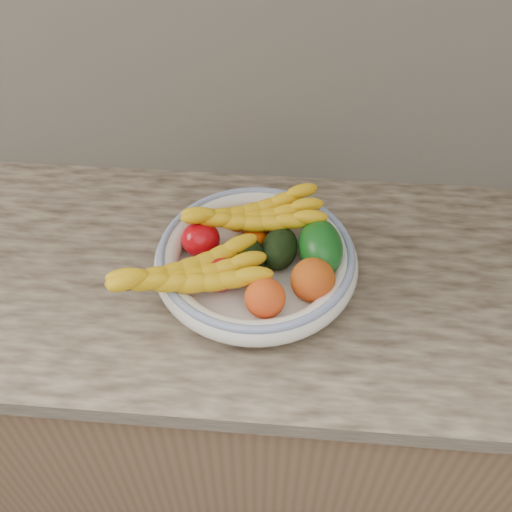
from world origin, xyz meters
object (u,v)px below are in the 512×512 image
object	(u,v)px
fruit_bowl	(256,260)
banana_bunch_front	(190,277)
green_mango	(320,247)
banana_bunch_back	(253,219)

from	to	relation	value
fruit_bowl	banana_bunch_front	world-z (taller)	banana_bunch_front
fruit_bowl	banana_bunch_front	distance (m)	0.14
green_mango	banana_bunch_back	bearing A→B (deg)	145.35
fruit_bowl	banana_bunch_front	size ratio (longest dim) A/B	1.29
banana_bunch_back	banana_bunch_front	bearing A→B (deg)	-136.39
fruit_bowl	green_mango	size ratio (longest dim) A/B	3.11
banana_bunch_back	banana_bunch_front	xyz separation A→B (m)	(-0.10, -0.16, -0.01)
fruit_bowl	banana_bunch_back	bearing A→B (deg)	99.48
green_mango	banana_bunch_back	size ratio (longest dim) A/B	0.43
green_mango	banana_bunch_front	distance (m)	0.25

